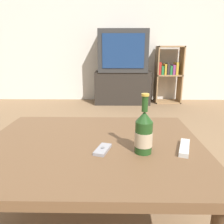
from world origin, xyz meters
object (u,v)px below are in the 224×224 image
cell_phone (103,149)px  remote_control (184,148)px  bookshelf (168,73)px  tv_stand (122,87)px  television (123,51)px  beer_bottle (144,133)px

cell_phone → remote_control: (0.37, 0.02, 0.00)m
bookshelf → remote_control: size_ratio=5.44×
remote_control → tv_stand: bearing=113.5°
tv_stand → cell_phone: 2.83m
bookshelf → remote_control: (-0.59, -2.88, -0.06)m
television → cell_phone: 2.85m
television → remote_control: (0.20, -2.80, -0.42)m
bookshelf → cell_phone: 3.05m
television → cell_phone: (-0.17, -2.82, -0.42)m
television → cell_phone: television is taller
tv_stand → remote_control: (0.20, -2.80, 0.18)m
bookshelf → remote_control: 2.94m
beer_bottle → remote_control: bearing=8.6°
tv_stand → cell_phone: bearing=-93.5°
television → bookshelf: 0.87m
television → bookshelf: size_ratio=0.83×
television → beer_bottle: (0.01, -2.83, -0.34)m
tv_stand → cell_phone: tv_stand is taller
beer_bottle → bookshelf: bearing=75.0°
tv_stand → cell_phone: (-0.17, -2.82, 0.18)m
bookshelf → beer_bottle: (-0.78, -2.91, 0.02)m
remote_control → beer_bottle: bearing=-151.9°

